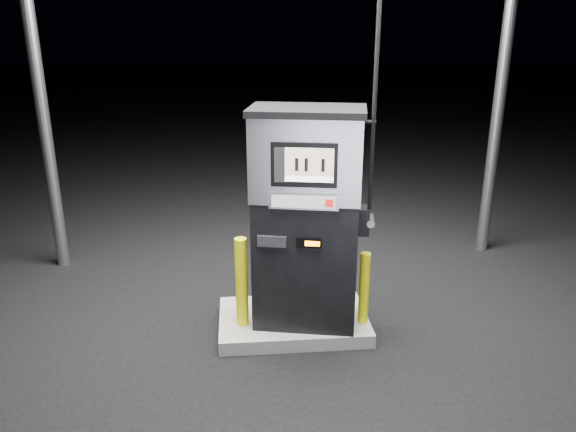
{
  "coord_description": "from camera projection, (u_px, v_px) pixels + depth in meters",
  "views": [
    {
      "loc": [
        -0.55,
        -5.39,
        3.18
      ],
      "look_at": [
        -0.06,
        0.0,
        1.3
      ],
      "focal_mm": 35.0,
      "sensor_mm": 36.0,
      "label": 1
    }
  ],
  "objects": [
    {
      "name": "ground",
      "position": [
        293.0,
        328.0,
        6.16
      ],
      "size": [
        80.0,
        80.0,
        0.0
      ],
      "primitive_type": "plane",
      "color": "black",
      "rests_on": "ground"
    },
    {
      "name": "bollard_right",
      "position": [
        364.0,
        288.0,
        5.86
      ],
      "size": [
        0.12,
        0.12,
        0.79
      ],
      "primitive_type": "cylinder",
      "rotation": [
        0.0,
        0.0,
        0.15
      ],
      "color": "#F9F40D",
      "rests_on": "pump_island"
    },
    {
      "name": "fuel_dispenser",
      "position": [
        307.0,
        217.0,
        5.65
      ],
      "size": [
        1.31,
        0.89,
        4.7
      ],
      "rotation": [
        0.0,
        0.0,
        -0.21
      ],
      "color": "black",
      "rests_on": "pump_island"
    },
    {
      "name": "bollard_left",
      "position": [
        242.0,
        282.0,
        5.79
      ],
      "size": [
        0.17,
        0.17,
        0.97
      ],
      "primitive_type": "cylinder",
      "rotation": [
        0.0,
        0.0,
        0.35
      ],
      "color": "#F9F40D",
      "rests_on": "pump_island"
    },
    {
      "name": "pump_island",
      "position": [
        293.0,
        321.0,
        6.14
      ],
      "size": [
        1.6,
        1.0,
        0.15
      ],
      "primitive_type": "cube",
      "color": "slate",
      "rests_on": "ground"
    }
  ]
}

